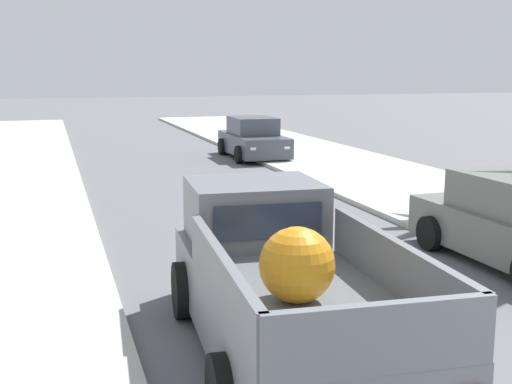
{
  "coord_description": "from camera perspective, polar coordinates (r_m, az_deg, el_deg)",
  "views": [
    {
      "loc": [
        -3.91,
        -2.1,
        3.26
      ],
      "look_at": [
        -0.58,
        8.42,
        1.2
      ],
      "focal_mm": 45.76,
      "sensor_mm": 36.0,
      "label": 1
    }
  ],
  "objects": [
    {
      "name": "curb_right",
      "position": [
        16.73,
        13.03,
        -0.76
      ],
      "size": [
        0.16,
        60.0,
        0.1
      ],
      "primitive_type": "cube",
      "color": "silver",
      "rests_on": "ground"
    },
    {
      "name": "curb_left",
      "position": [
        14.48,
        -19.48,
        -2.86
      ],
      "size": [
        0.16,
        60.0,
        0.1
      ],
      "primitive_type": "cube",
      "color": "silver",
      "rests_on": "ground"
    },
    {
      "name": "sidewalk_right",
      "position": [
        17.3,
        16.12,
        -0.5
      ],
      "size": [
        4.96,
        60.0,
        0.12
      ],
      "primitive_type": "cube",
      "color": "beige",
      "rests_on": "ground"
    },
    {
      "name": "pickup_truck",
      "position": [
        7.66,
        2.22,
        -8.22
      ],
      "size": [
        2.47,
        5.33,
        1.8
      ],
      "color": "slate",
      "rests_on": "ground"
    },
    {
      "name": "car_left_mid",
      "position": [
        24.65,
        -0.25,
        4.65
      ],
      "size": [
        2.1,
        4.29,
        1.54
      ],
      "color": "#474C56",
      "rests_on": "ground"
    }
  ]
}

